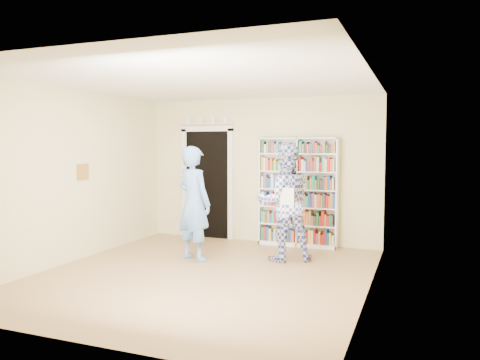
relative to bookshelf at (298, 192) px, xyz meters
The scene contains 11 objects.
floor 2.66m from the bookshelf, 108.21° to the right, with size 5.00×5.00×0.00m, color #A57A4F.
ceiling 3.00m from the bookshelf, 108.21° to the right, with size 5.00×5.00×0.00m, color white.
wall_back 0.87m from the bookshelf, 168.58° to the left, with size 4.50×4.50×0.00m, color beige.
wall_left 3.84m from the bookshelf, 142.19° to the right, with size 5.00×5.00×0.00m, color beige.
wall_right 2.80m from the bookshelf, 57.75° to the right, with size 5.00×5.00×0.00m, color beige.
bookshelf is the anchor object (origin of this frame).
doorway 1.89m from the bookshelf, behind, with size 1.10×0.08×2.43m.
wall_art 3.71m from the bookshelf, 144.46° to the right, with size 0.03×0.25×0.25m, color brown.
man_blue 2.07m from the bookshelf, 128.65° to the right, with size 0.66×0.43×1.81m, color #5D8CCF.
man_plaid 1.13m from the bookshelf, 86.81° to the right, with size 0.90×0.70×1.85m, color #303692.
paper_sheet 1.40m from the bookshelf, 82.98° to the right, with size 0.22×0.01×0.30m, color white.
Camera 1 is at (2.82, -5.86, 1.81)m, focal length 35.00 mm.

